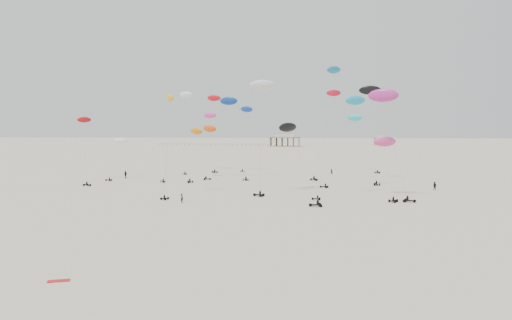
# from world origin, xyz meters

# --- Properties ---
(ground_plane) EXTENTS (900.00, 900.00, 0.00)m
(ground_plane) POSITION_xyz_m (0.00, 200.00, 0.00)
(ground_plane) COLOR beige
(pavilion_main) EXTENTS (21.00, 13.00, 9.80)m
(pavilion_main) POSITION_xyz_m (-10.00, 350.00, 4.22)
(pavilion_main) COLOR brown
(pavilion_main) RESTS_ON ground
(pavilion_small) EXTENTS (9.00, 7.00, 8.00)m
(pavilion_small) POSITION_xyz_m (60.00, 380.00, 3.49)
(pavilion_small) COLOR brown
(pavilion_small) RESTS_ON ground
(pier_fence) EXTENTS (80.20, 0.20, 1.50)m
(pier_fence) POSITION_xyz_m (-62.00, 350.00, 0.77)
(pier_fence) COLOR black
(pier_fence) RESTS_ON ground
(rig_0) EXTENTS (7.79, 4.47, 22.52)m
(rig_0) POSITION_xyz_m (13.63, 120.22, 13.30)
(rig_0) COLOR black
(rig_0) RESTS_ON ground
(rig_1) EXTENTS (4.47, 12.62, 19.53)m
(rig_1) POSITION_xyz_m (-6.75, 124.29, 13.14)
(rig_1) COLOR black
(rig_1) RESTS_ON ground
(rig_2) EXTENTS (6.03, 15.01, 25.70)m
(rig_2) POSITION_xyz_m (12.82, 84.64, 12.96)
(rig_2) COLOR black
(rig_2) RESTS_ON ground
(rig_3) EXTENTS (4.69, 15.68, 20.32)m
(rig_3) POSITION_xyz_m (-17.17, 118.69, 10.00)
(rig_3) COLOR black
(rig_3) RESTS_ON ground
(rig_4) EXTENTS (8.41, 16.20, 17.57)m
(rig_4) POSITION_xyz_m (-20.81, 121.51, 10.04)
(rig_4) COLOR black
(rig_4) RESTS_ON ground
(rig_5) EXTENTS (3.68, 10.92, 19.96)m
(rig_5) POSITION_xyz_m (-16.84, 88.83, 14.45)
(rig_5) COLOR black
(rig_5) RESTS_ON ground
(rig_6) EXTENTS (6.22, 16.29, 26.22)m
(rig_6) POSITION_xyz_m (-27.56, 142.88, 19.34)
(rig_6) COLOR black
(rig_6) RESTS_ON ground
(rig_7) EXTENTS (4.33, 7.53, 21.64)m
(rig_7) POSITION_xyz_m (-15.22, 121.27, 15.04)
(rig_7) COLOR black
(rig_7) RESTS_ON ground
(rig_8) EXTENTS (8.26, 4.88, 22.45)m
(rig_8) POSITION_xyz_m (-14.35, 143.21, 19.33)
(rig_8) COLOR black
(rig_8) RESTS_ON ground
(rig_9) EXTENTS (9.23, 16.67, 18.93)m
(rig_9) POSITION_xyz_m (6.02, 97.68, 11.53)
(rig_9) COLOR black
(rig_9) RESTS_ON ground
(rig_10) EXTENTS (10.18, 5.33, 20.20)m
(rig_10) POSITION_xyz_m (18.50, 106.45, 16.01)
(rig_10) COLOR black
(rig_10) RESTS_ON ground
(rig_11) EXTENTS (9.40, 14.91, 19.77)m
(rig_11) POSITION_xyz_m (-43.60, 109.46, 9.33)
(rig_11) COLOR black
(rig_11) RESTS_ON ground
(rig_12) EXTENTS (3.65, 10.42, 12.36)m
(rig_12) POSITION_xyz_m (-39.48, 119.21, 7.20)
(rig_12) COLOR black
(rig_12) RESTS_ON ground
(rig_13) EXTENTS (5.24, 5.30, 22.45)m
(rig_13) POSITION_xyz_m (0.71, 91.77, 17.19)
(rig_13) COLOR black
(rig_13) RESTS_ON ground
(rig_14) EXTENTS (8.24, 7.52, 20.23)m
(rig_14) POSITION_xyz_m (23.91, 88.69, 15.63)
(rig_14) COLOR black
(rig_14) RESTS_ON ground
(rig_15) EXTENTS (5.54, 14.68, 24.56)m
(rig_15) POSITION_xyz_m (24.43, 120.36, 18.59)
(rig_15) COLOR black
(rig_15) RESTS_ON ground
(rig_16) EXTENTS (4.72, 11.55, 12.63)m
(rig_16) POSITION_xyz_m (24.28, 91.38, 8.06)
(rig_16) COLOR black
(rig_16) RESTS_ON ground
(rig_17) EXTENTS (7.85, 15.29, 16.55)m
(rig_17) POSITION_xyz_m (-21.17, 147.27, 11.08)
(rig_17) COLOR black
(rig_17) RESTS_ON ground
(rig_18) EXTENTS (9.74, 9.02, 17.69)m
(rig_18) POSITION_xyz_m (23.77, 146.15, 13.21)
(rig_18) COLOR black
(rig_18) RESTS_ON ground
(spectator_0) EXTENTS (0.81, 0.84, 1.92)m
(spectator_0) POSITION_xyz_m (-11.94, 79.63, 0.00)
(spectator_0) COLOR black
(spectator_0) RESTS_ON ground
(spectator_1) EXTENTS (1.15, 1.11, 2.07)m
(spectator_1) POSITION_xyz_m (35.79, 102.91, 0.00)
(spectator_1) COLOR black
(spectator_1) RESTS_ON ground
(spectator_2) EXTENTS (1.55, 1.26, 2.31)m
(spectator_2) POSITION_xyz_m (-37.56, 119.17, 0.00)
(spectator_2) COLOR black
(spectator_2) RESTS_ON ground
(spectator_3) EXTENTS (0.85, 0.77, 1.94)m
(spectator_3) POSITION_xyz_m (15.63, 136.00, 0.00)
(spectator_3) COLOR black
(spectator_3) RESTS_ON ground
(grounded_kite_b) EXTENTS (1.93, 1.30, 0.07)m
(grounded_kite_b) POSITION_xyz_m (-10.64, 35.20, 0.00)
(grounded_kite_b) COLOR red
(grounded_kite_b) RESTS_ON ground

